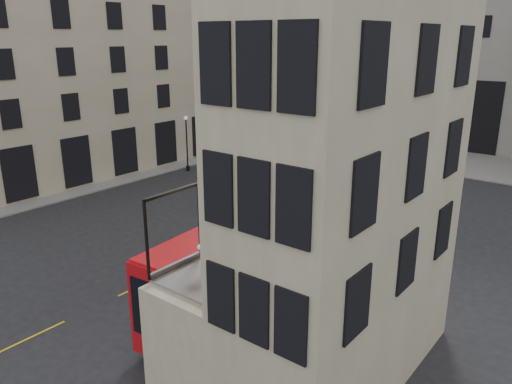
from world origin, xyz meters
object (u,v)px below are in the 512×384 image
Objects in this scene: pedestrian_d at (439,170)px; pedestrian_c at (408,158)px; pedestrian_b at (296,149)px; traffic_light_near at (288,192)px; pedestrian_e at (217,153)px; cafe_table_mid at (254,231)px; cafe_table_far at (303,209)px; bus_far at (299,126)px; car_a at (277,167)px; bicycle at (269,187)px; pedestrian_a at (260,138)px; bus_near at (237,262)px; car_b at (353,156)px; traffic_light_far at (266,133)px; cafe_chair_a at (237,266)px; cafe_chair_d at (333,222)px; cafe_table_near at (206,253)px; cyclist at (202,198)px; car_c at (258,153)px; street_lamp_b at (367,135)px; cafe_chair_c at (287,246)px; cafe_chair_b at (282,248)px; street_lamp_a at (187,147)px.

pedestrian_c is at bearing 38.40° from pedestrian_d.
pedestrian_c reaches higher than pedestrian_b.
pedestrian_e is (-16.22, 10.39, -1.51)m from traffic_light_near.
cafe_table_mid is 0.97× the size of cafe_table_far.
bus_far is 14.01m from pedestrian_c.
car_a reaches higher than bicycle.
pedestrian_a is 1.05× the size of pedestrian_b.
bus_near is 2.83× the size of car_b.
cafe_chair_a is (22.04, -30.74, 2.46)m from traffic_light_far.
cafe_table_near is at bearing -105.57° from cafe_chair_d.
traffic_light_far reaches higher than pedestrian_b.
cafe_table_far reaches higher than traffic_light_near.
car_c is at bearing 35.70° from cyclist.
cyclist is at bearing 31.42° from pedestrian_e.
street_lamp_b reaches higher than car_a.
bus_near is 6.48× the size of pedestrian_c.
cafe_chair_a is at bearing -49.07° from bus_near.
cafe_chair_d is at bearing -75.17° from pedestrian_b.
pedestrian_a is (-9.78, 9.95, 0.07)m from car_a.
cafe_chair_c is (4.26, -30.45, 4.00)m from pedestrian_d.
bicycle is at bearing 136.27° from traffic_light_near.
traffic_light_near is 1.00× the size of traffic_light_far.
cafe_table_near reaches higher than traffic_light_near.
cafe_table_near is (20.81, -31.02, 2.70)m from traffic_light_far.
cafe_chair_b is (21.52, -25.95, 4.09)m from car_c.
pedestrian_d is at bearing 96.70° from cafe_chair_a.
car_a is at bearing 123.21° from cafe_chair_a.
cafe_chair_c reaches higher than traffic_light_near.
street_lamp_a is at bearing 95.16° from bicycle.
street_lamp_b is 13.24m from pedestrian_a.
traffic_light_far is 18.53m from cyclist.
cafe_chair_a reaches higher than cafe_chair_b.
cafe_table_near reaches higher than traffic_light_far.
car_b is at bearing -140.11° from car_c.
pedestrian_b is (-11.29, 17.74, -1.60)m from traffic_light_near.
car_c is at bearing 126.25° from bus_near.
bus_near is 12.05× the size of cafe_chair_a.
car_c is at bearing -72.20° from traffic_light_far.
cafe_table_near is 1.06× the size of cafe_table_mid.
bicycle is at bearing -26.22° from pedestrian_a.
bicycle is at bearing -64.11° from bus_far.
cafe_chair_d is at bearing 85.37° from cafe_chair_a.
cafe_table_near is at bearing -90.99° from cafe_table_far.
pedestrian_b is at bearing 120.75° from cafe_chair_a.
cafe_chair_d is (24.51, -14.93, 2.48)m from street_lamp_a.
cafe_chair_d is (16.73, -19.01, 4.08)m from car_a.
cafe_table_near is (19.99, -28.47, 4.35)m from car_c.
bicycle is at bearing 139.07° from car_c.
bus_near is 37.37m from bus_far.
street_lamp_b reaches higher than traffic_light_far.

